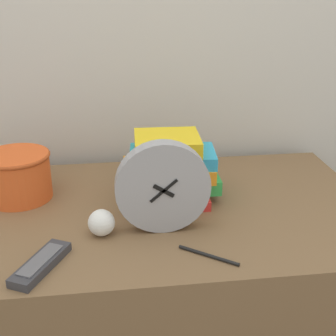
{
  "coord_description": "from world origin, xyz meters",
  "views": [
    {
      "loc": [
        -0.07,
        -0.78,
        1.36
      ],
      "look_at": [
        0.07,
        0.32,
        0.89
      ],
      "focal_mm": 50.0,
      "sensor_mm": 36.0,
      "label": 1
    }
  ],
  "objects_px": {
    "desk_clock": "(163,187)",
    "pen": "(209,255)",
    "book_stack": "(172,168)",
    "tv_remote": "(41,264)",
    "crumpled_paper_ball": "(101,223)",
    "basket": "(18,174)"
  },
  "relations": [
    {
      "from": "basket",
      "to": "book_stack",
      "type": "bearing_deg",
      "value": -8.01
    },
    {
      "from": "book_stack",
      "to": "crumpled_paper_ball",
      "type": "xyz_separation_m",
      "value": [
        -0.19,
        -0.17,
        -0.06
      ]
    },
    {
      "from": "book_stack",
      "to": "pen",
      "type": "xyz_separation_m",
      "value": [
        0.04,
        -0.3,
        -0.09
      ]
    },
    {
      "from": "desk_clock",
      "to": "book_stack",
      "type": "bearing_deg",
      "value": 75.18
    },
    {
      "from": "desk_clock",
      "to": "pen",
      "type": "distance_m",
      "value": 0.19
    },
    {
      "from": "desk_clock",
      "to": "basket",
      "type": "height_order",
      "value": "desk_clock"
    },
    {
      "from": "crumpled_paper_ball",
      "to": "pen",
      "type": "relative_size",
      "value": 0.53
    },
    {
      "from": "desk_clock",
      "to": "crumpled_paper_ball",
      "type": "distance_m",
      "value": 0.17
    },
    {
      "from": "basket",
      "to": "tv_remote",
      "type": "distance_m",
      "value": 0.37
    },
    {
      "from": "pen",
      "to": "desk_clock",
      "type": "bearing_deg",
      "value": 122.82
    },
    {
      "from": "basket",
      "to": "tv_remote",
      "type": "bearing_deg",
      "value": -74.59
    },
    {
      "from": "desk_clock",
      "to": "pen",
      "type": "bearing_deg",
      "value": -57.18
    },
    {
      "from": "tv_remote",
      "to": "crumpled_paper_ball",
      "type": "height_order",
      "value": "crumpled_paper_ball"
    },
    {
      "from": "crumpled_paper_ball",
      "to": "pen",
      "type": "xyz_separation_m",
      "value": [
        0.24,
        -0.13,
        -0.03
      ]
    },
    {
      "from": "basket",
      "to": "tv_remote",
      "type": "height_order",
      "value": "basket"
    },
    {
      "from": "book_stack",
      "to": "pen",
      "type": "relative_size",
      "value": 2.13
    },
    {
      "from": "basket",
      "to": "pen",
      "type": "bearing_deg",
      "value": -37.87
    },
    {
      "from": "crumpled_paper_ball",
      "to": "tv_remote",
      "type": "bearing_deg",
      "value": -136.62
    },
    {
      "from": "basket",
      "to": "crumpled_paper_ball",
      "type": "distance_m",
      "value": 0.33
    },
    {
      "from": "basket",
      "to": "desk_clock",
      "type": "bearing_deg",
      "value": -31.01
    },
    {
      "from": "desk_clock",
      "to": "pen",
      "type": "height_order",
      "value": "desk_clock"
    },
    {
      "from": "basket",
      "to": "crumpled_paper_ball",
      "type": "height_order",
      "value": "basket"
    }
  ]
}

